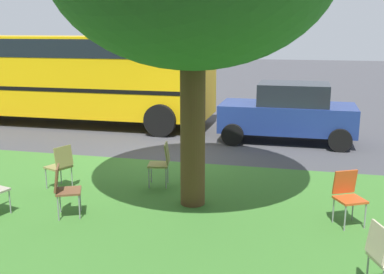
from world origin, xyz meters
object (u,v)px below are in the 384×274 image
object	(u,v)px
chair_4	(60,164)
parked_car	(289,112)
chair_1	(64,187)
chair_3	(348,194)
school_bus	(56,70)
chair_5	(162,161)

from	to	relation	value
chair_4	parked_car	xyz separation A→B (m)	(-4.20, -5.17, 0.32)
chair_1	parked_car	bearing A→B (deg)	-118.22
chair_3	chair_4	bearing A→B (deg)	-5.00
chair_1	school_bus	xyz separation A→B (m)	(4.24, -7.41, 1.24)
chair_3	parked_car	distance (m)	5.76
chair_1	parked_car	size ratio (longest dim) A/B	0.24
parked_car	chair_5	bearing A→B (deg)	62.85
chair_4	school_bus	size ratio (longest dim) A/B	0.08
chair_5	chair_3	bearing A→B (deg)	162.12
chair_1	school_bus	distance (m)	8.63
chair_5	school_bus	size ratio (longest dim) A/B	0.08
chair_1	chair_5	size ratio (longest dim) A/B	1.00
chair_1	parked_car	world-z (taller)	parked_car
chair_4	parked_car	world-z (taller)	parked_car
chair_5	parked_car	bearing A→B (deg)	-117.15
chair_1	chair_5	world-z (taller)	same
chair_4	school_bus	bearing A→B (deg)	-60.51
chair_5	school_bus	world-z (taller)	school_bus
chair_4	chair_5	bearing A→B (deg)	-160.93
chair_4	school_bus	distance (m)	7.19
chair_3	school_bus	bearing A→B (deg)	-36.90
chair_5	parked_car	xyz separation A→B (m)	(-2.32, -4.52, 0.32)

